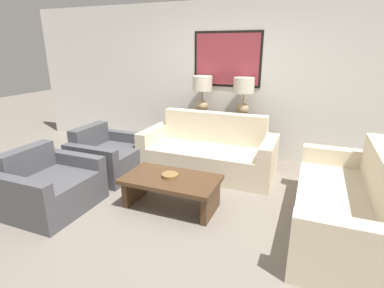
{
  "coord_description": "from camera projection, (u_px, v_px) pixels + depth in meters",
  "views": [
    {
      "loc": [
        1.43,
        -2.86,
        1.9
      ],
      "look_at": [
        -0.02,
        0.71,
        0.65
      ],
      "focal_mm": 28.0,
      "sensor_mm": 36.0,
      "label": 1
    }
  ],
  "objects": [
    {
      "name": "table_lamp_right",
      "position": [
        244.0,
        92.0,
        4.92
      ],
      "size": [
        0.34,
        0.34,
        0.65
      ],
      "color": "tan",
      "rests_on": "console_table"
    },
    {
      "name": "decorative_bowl",
      "position": [
        170.0,
        175.0,
        3.63
      ],
      "size": [
        0.2,
        0.2,
        0.04
      ],
      "color": "olive",
      "rests_on": "coffee_table"
    },
    {
      "name": "couch_by_side",
      "position": [
        345.0,
        206.0,
        3.17
      ],
      "size": [
        0.88,
        2.05,
        0.9
      ],
      "color": "beige",
      "rests_on": "ground_plane"
    },
    {
      "name": "coffee_table",
      "position": [
        171.0,
        185.0,
        3.66
      ],
      "size": [
        1.16,
        0.65,
        0.39
      ],
      "color": "#4C331E",
      "rests_on": "ground_plane"
    },
    {
      "name": "back_wall",
      "position": [
        227.0,
        81.0,
        5.25
      ],
      "size": [
        8.18,
        0.12,
        2.65
      ],
      "color": "silver",
      "rests_on": "ground_plane"
    },
    {
      "name": "armchair_near_camera",
      "position": [
        50.0,
        188.0,
        3.65
      ],
      "size": [
        0.88,
        1.0,
        0.74
      ],
      "color": "#4C4C51",
      "rests_on": "ground_plane"
    },
    {
      "name": "armchair_near_back_wall",
      "position": [
        108.0,
        157.0,
        4.65
      ],
      "size": [
        0.88,
        1.0,
        0.74
      ],
      "color": "#4C4C51",
      "rests_on": "ground_plane"
    },
    {
      "name": "ground_plane",
      "position": [
        171.0,
        212.0,
        3.62
      ],
      "size": [
        20.0,
        20.0,
        0.0
      ],
      "primitive_type": "plane",
      "color": "slate"
    },
    {
      "name": "console_table",
      "position": [
        221.0,
        137.0,
        5.29
      ],
      "size": [
        1.25,
        0.4,
        0.78
      ],
      "color": "#332319",
      "rests_on": "ground_plane"
    },
    {
      "name": "table_lamp_left",
      "position": [
        202.0,
        89.0,
        5.17
      ],
      "size": [
        0.34,
        0.34,
        0.65
      ],
      "color": "tan",
      "rests_on": "console_table"
    },
    {
      "name": "couch_by_back_wall",
      "position": [
        208.0,
        154.0,
        4.72
      ],
      "size": [
        2.05,
        0.88,
        0.9
      ],
      "color": "beige",
      "rests_on": "ground_plane"
    }
  ]
}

